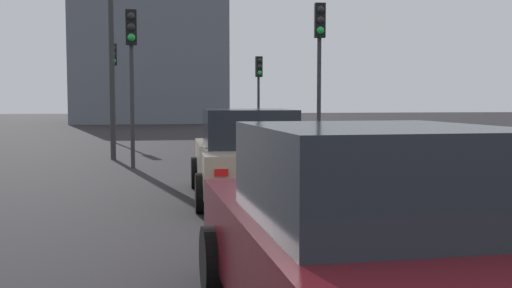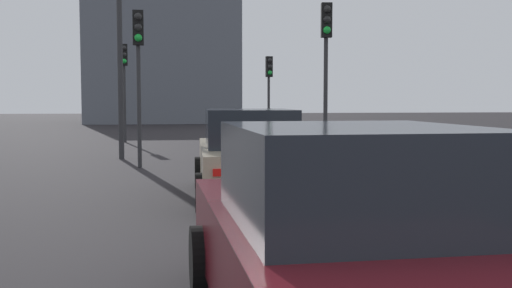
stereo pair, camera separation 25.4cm
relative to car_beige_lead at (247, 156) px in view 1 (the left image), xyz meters
The scene contains 8 objects.
car_beige_lead is the anchor object (origin of this frame).
car_maroon_second 6.70m from the car_beige_lead, behind, with size 4.43×2.16×1.63m.
traffic_light_near_left 6.13m from the car_beige_lead, 23.04° to the left, with size 0.32×0.29×4.13m.
traffic_light_near_right 15.58m from the car_beige_lead, 12.57° to the left, with size 0.33×0.30×4.14m.
traffic_light_far_left 15.78m from the car_beige_lead, 10.56° to the right, with size 0.33×0.30×3.71m.
traffic_light_far_right 5.92m from the car_beige_lead, 29.37° to the right, with size 0.32×0.30×4.34m.
street_lamp_kerbside 8.88m from the car_beige_lead, 20.58° to the left, with size 0.56×0.36×6.64m.
building_facade_left 38.27m from the car_beige_lead, ahead, with size 8.12×11.71×9.61m, color slate.
Camera 1 is at (-0.88, 1.61, 1.80)m, focal length 42.10 mm.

